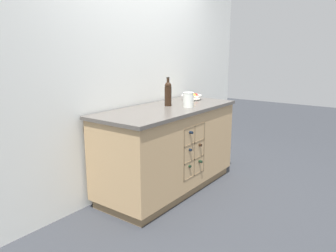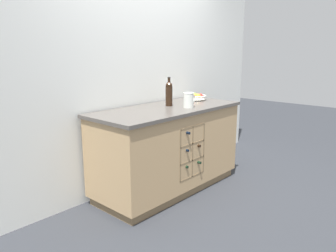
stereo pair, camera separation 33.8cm
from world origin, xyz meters
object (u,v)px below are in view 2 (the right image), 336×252
Objects in this scene: ceramic_mug at (189,99)px; standing_wine_bottle at (169,93)px; fruit_bowl at (196,97)px; white_pitcher at (189,100)px.

ceramic_mug is 0.39× the size of standing_wine_bottle.
ceramic_mug is 0.33m from standing_wine_bottle.
standing_wine_bottle reaches higher than ceramic_mug.
standing_wine_bottle is (-0.54, -0.04, 0.10)m from fruit_bowl.
white_pitcher is 0.54× the size of standing_wine_bottle.
ceramic_mug is at bearing -161.37° from fruit_bowl.
fruit_bowl is 0.55m from standing_wine_bottle.
fruit_bowl is at bearing 18.63° from ceramic_mug.
white_pitcher is (-0.49, -0.27, 0.04)m from fruit_bowl.
standing_wine_bottle is (-0.05, 0.23, 0.06)m from white_pitcher.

